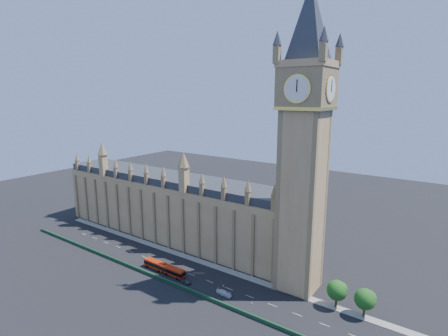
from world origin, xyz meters
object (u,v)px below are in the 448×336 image
Objects in this scene: car_silver at (226,294)px; car_white at (223,292)px; red_bus at (164,268)px; car_grey at (186,281)px.

car_silver is 1.27m from car_white.
red_bus reaches higher than car_white.
red_bus is 25.54m from car_white.
car_silver is at bearing -118.41° from car_white.
car_white is (14.25, 1.75, 0.02)m from car_grey.
car_grey is 14.36m from car_white.
car_white is at bearing 1.91° from red_bus.
red_bus is 3.87× the size of car_white.
car_white reaches higher than car_silver.
red_bus is at bearing 84.66° from car_white.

